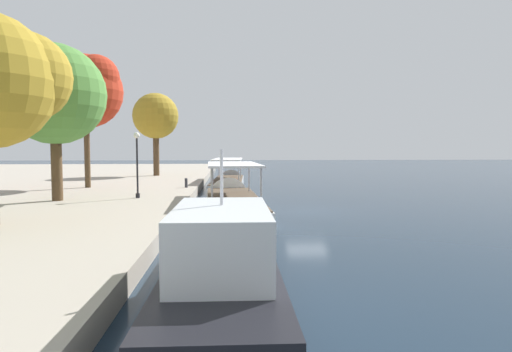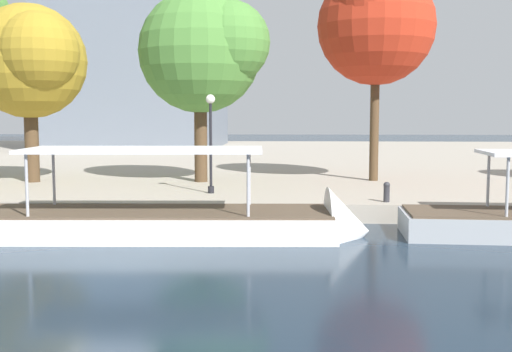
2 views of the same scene
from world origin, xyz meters
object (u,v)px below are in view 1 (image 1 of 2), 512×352
(lamp_post, at_px, (137,158))
(tree_3, at_px, (54,94))
(motor_yacht_0, at_px, (223,270))
(tour_boat_1, at_px, (232,203))
(tour_boat_2, at_px, (229,184))
(tree_0, at_px, (85,88))
(tree_2, at_px, (155,117))
(mooring_bollard_0, at_px, (186,182))

(lamp_post, height_order, tree_3, tree_3)
(motor_yacht_0, xyz_separation_m, tour_boat_1, (16.19, -0.35, -0.33))
(motor_yacht_0, height_order, tour_boat_2, motor_yacht_0)
(tour_boat_2, xyz_separation_m, tree_0, (-7.54, 11.38, 8.34))
(lamp_post, bearing_deg, tree_3, 98.77)
(motor_yacht_0, height_order, lamp_post, lamp_post)
(lamp_post, xyz_separation_m, tree_3, (-0.73, 4.73, 3.91))
(tree_3, bearing_deg, tree_0, 5.96)
(tree_0, distance_m, tree_3, 8.42)
(motor_yacht_0, distance_m, tree_2, 40.37)
(mooring_bollard_0, distance_m, tree_2, 17.36)
(mooring_bollard_0, xyz_separation_m, tree_3, (-7.83, 7.11, 6.06))
(tour_boat_1, xyz_separation_m, mooring_bollard_0, (7.35, 3.68, 0.79))
(tour_boat_2, xyz_separation_m, tree_3, (-15.79, 10.52, 6.87))
(tree_0, distance_m, tree_2, 15.27)
(motor_yacht_0, xyz_separation_m, tree_0, (23.97, 11.30, 8.00))
(mooring_bollard_0, bearing_deg, tour_boat_2, -23.19)
(tree_2, bearing_deg, tree_3, 174.81)
(tour_boat_2, relative_size, tree_3, 1.58)
(lamp_post, bearing_deg, tree_0, 36.66)
(motor_yacht_0, xyz_separation_m, tour_boat_2, (31.51, -0.08, -0.34))
(motor_yacht_0, height_order, tree_2, tree_2)
(tour_boat_1, xyz_separation_m, tree_0, (7.78, 11.65, 8.33))
(tree_2, bearing_deg, tour_boat_2, -131.28)
(tour_boat_1, distance_m, tour_boat_2, 15.32)
(lamp_post, height_order, tree_0, tree_0)
(motor_yacht_0, bearing_deg, tour_boat_2, 0.46)
(mooring_bollard_0, relative_size, tree_2, 0.08)
(lamp_post, distance_m, tree_3, 6.18)
(tour_boat_2, height_order, tree_0, tree_0)
(mooring_bollard_0, xyz_separation_m, tree_2, (15.36, 5.00, 6.36))
(motor_yacht_0, height_order, mooring_bollard_0, motor_yacht_0)
(tour_boat_2, relative_size, tree_0, 1.40)
(tour_boat_1, xyz_separation_m, tree_2, (22.71, 8.68, 7.16))
(mooring_bollard_0, height_order, tree_0, tree_0)
(motor_yacht_0, bearing_deg, tree_3, 34.20)
(tour_boat_1, distance_m, tree_0, 16.29)
(motor_yacht_0, relative_size, tour_boat_2, 0.68)
(tour_boat_1, xyz_separation_m, tree_3, (-0.47, 10.79, 6.85))
(tour_boat_1, distance_m, mooring_bollard_0, 8.26)
(tree_2, distance_m, tree_3, 23.28)
(tree_3, bearing_deg, tour_boat_1, -87.48)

